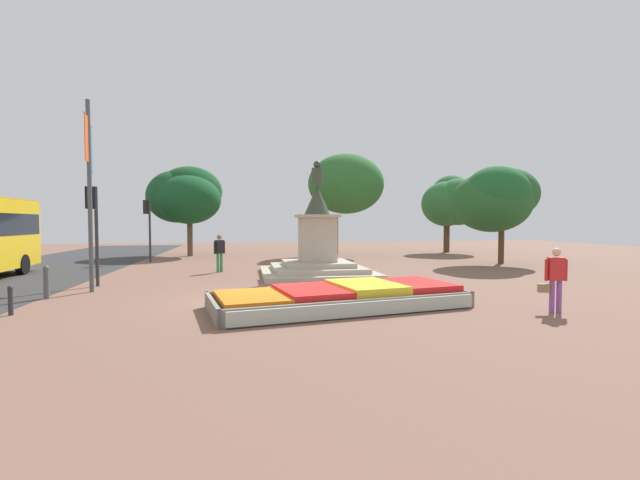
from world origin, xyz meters
The scene contains 14 objects.
ground_plane centered at (0.00, 0.00, 0.00)m, with size 72.72×72.72×0.00m, color brown.
flower_planter centered at (2.31, -1.46, 0.27)m, with size 7.27×3.94×0.63m.
statue_monument centered at (2.81, 5.77, 1.03)m, with size 4.85×4.85×5.01m.
traffic_light_mid_block centered at (-5.72, 3.85, 2.53)m, with size 0.42×0.30×3.61m.
traffic_light_far_corner centered at (-5.84, 13.30, 2.52)m, with size 0.42×0.31×3.60m.
banner_pole centered at (-5.38, 2.51, 3.52)m, with size 0.19×1.20×6.35m.
pedestrian_with_handbag centered at (7.53, -3.05, 0.94)m, with size 0.72×0.31×1.67m.
pedestrian_near_planter centered at (-1.49, 7.52, 1.02)m, with size 0.50×0.39×1.75m.
kerb_bollard_mid_a centered at (-6.13, -0.97, 0.40)m, with size 0.13×0.13×0.75m.
kerb_bollard_mid_b centered at (-6.27, 1.36, 0.54)m, with size 0.17×0.17×1.02m.
park_tree_far_left centered at (15.26, 17.57, 3.91)m, with size 4.51×4.16×5.94m.
park_tree_behind_statue centered at (6.48, 16.16, 4.93)m, with size 5.22×5.10×6.97m.
park_tree_far_right centered at (-4.37, 17.97, 4.11)m, with size 5.13×5.41×6.18m.
park_tree_street_side centered at (13.24, 8.52, 3.67)m, with size 5.08×4.00×5.32m.
Camera 1 is at (-0.35, -12.77, 2.34)m, focal length 24.00 mm.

